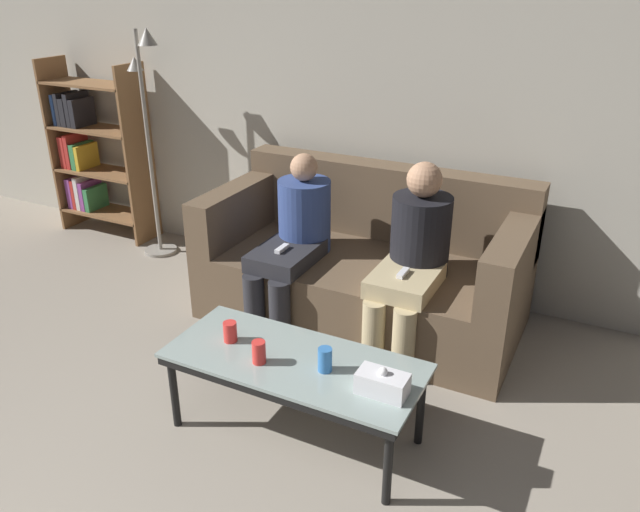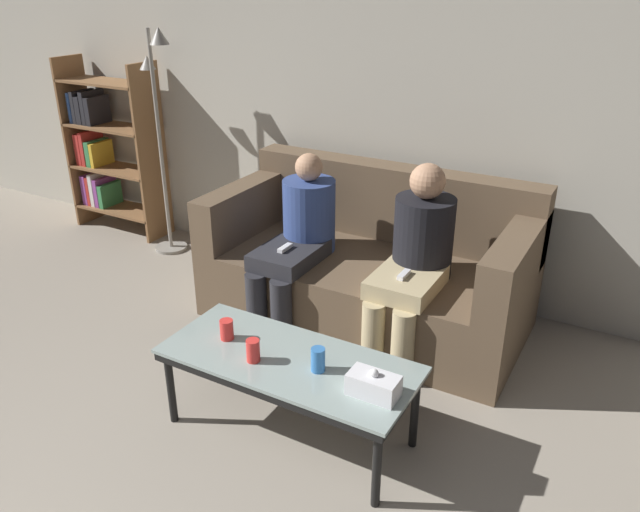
# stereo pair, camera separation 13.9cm
# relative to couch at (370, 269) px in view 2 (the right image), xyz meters

# --- Properties ---
(wall_back) EXTENTS (12.00, 0.06, 2.60)m
(wall_back) POSITION_rel_couch_xyz_m (0.00, 0.56, 0.96)
(wall_back) COLOR #B7B2A3
(wall_back) RESTS_ON ground_plane
(couch) EXTENTS (2.01, 0.99, 0.95)m
(couch) POSITION_rel_couch_xyz_m (0.00, 0.00, 0.00)
(couch) COLOR brown
(couch) RESTS_ON ground_plane
(coffee_table) EXTENTS (1.23, 0.53, 0.44)m
(coffee_table) POSITION_rel_couch_xyz_m (0.16, -1.25, 0.06)
(coffee_table) COLOR #8C9E99
(coffee_table) RESTS_ON ground_plane
(cup_near_left) EXTENTS (0.06, 0.06, 0.11)m
(cup_near_left) POSITION_rel_couch_xyz_m (0.03, -1.35, 0.15)
(cup_near_left) COLOR red
(cup_near_left) RESTS_ON coffee_table
(cup_near_right) EXTENTS (0.07, 0.07, 0.12)m
(cup_near_right) POSITION_rel_couch_xyz_m (0.33, -1.27, 0.16)
(cup_near_right) COLOR #3372BF
(cup_near_right) RESTS_ON coffee_table
(cup_far_center) EXTENTS (0.07, 0.07, 0.10)m
(cup_far_center) POSITION_rel_couch_xyz_m (-0.19, -1.26, 0.15)
(cup_far_center) COLOR red
(cup_far_center) RESTS_ON coffee_table
(tissue_box) EXTENTS (0.22, 0.12, 0.13)m
(tissue_box) POSITION_rel_couch_xyz_m (0.63, -1.31, 0.15)
(tissue_box) COLOR white
(tissue_box) RESTS_ON coffee_table
(bookshelf) EXTENTS (0.87, 0.32, 1.46)m
(bookshelf) POSITION_rel_couch_xyz_m (-2.68, 0.33, 0.37)
(bookshelf) COLOR brown
(bookshelf) RESTS_ON ground_plane
(standing_lamp) EXTENTS (0.31, 0.26, 1.74)m
(standing_lamp) POSITION_rel_couch_xyz_m (-1.88, 0.19, 0.73)
(standing_lamp) COLOR gray
(standing_lamp) RESTS_ON ground_plane
(seated_person_left_end) EXTENTS (0.34, 0.72, 1.08)m
(seated_person_left_end) POSITION_rel_couch_xyz_m (-0.39, -0.25, 0.24)
(seated_person_left_end) COLOR #28282D
(seated_person_left_end) RESTS_ON ground_plane
(seated_person_mid_left) EXTENTS (0.35, 0.71, 1.13)m
(seated_person_mid_left) POSITION_rel_couch_xyz_m (0.39, -0.23, 0.27)
(seated_person_mid_left) COLOR tan
(seated_person_mid_left) RESTS_ON ground_plane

